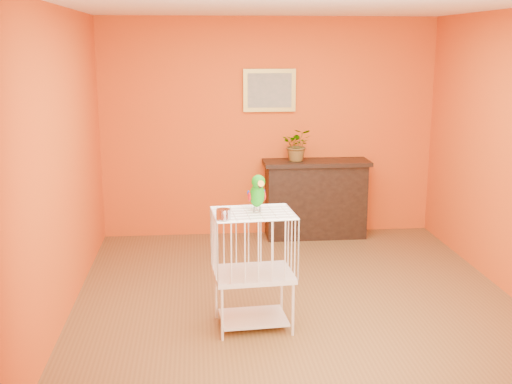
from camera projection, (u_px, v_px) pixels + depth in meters
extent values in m
plane|color=brown|center=(297.00, 303.00, 5.79)|extent=(4.50, 4.50, 0.00)
plane|color=#C74D12|center=(269.00, 128.00, 7.68)|extent=(4.00, 0.00, 4.00)
plane|color=#C74D12|center=(368.00, 239.00, 3.31)|extent=(4.00, 0.00, 4.00)
plane|color=#C74D12|center=(60.00, 165.00, 5.31)|extent=(0.00, 4.50, 4.50)
plane|color=white|center=(301.00, 4.00, 5.20)|extent=(4.50, 4.50, 0.00)
cube|color=black|center=(316.00, 201.00, 7.71)|extent=(1.18, 0.39, 0.89)
cube|color=black|center=(316.00, 163.00, 7.60)|extent=(1.26, 0.45, 0.05)
cube|color=black|center=(318.00, 204.00, 7.54)|extent=(0.83, 0.02, 0.44)
cube|color=#55181A|center=(296.00, 210.00, 7.66)|extent=(0.05, 0.18, 0.28)
cube|color=#2D5329|center=(302.00, 210.00, 7.67)|extent=(0.05, 0.18, 0.28)
cube|color=#55181A|center=(310.00, 210.00, 7.68)|extent=(0.05, 0.18, 0.28)
cube|color=#2D5329|center=(318.00, 210.00, 7.69)|extent=(0.05, 0.18, 0.28)
cube|color=#55181A|center=(326.00, 209.00, 7.69)|extent=(0.05, 0.18, 0.28)
imported|color=#26722D|center=(297.00, 148.00, 7.57)|extent=(0.41, 0.44, 0.30)
cube|color=#AF963E|center=(269.00, 90.00, 7.55)|extent=(0.62, 0.03, 0.50)
cube|color=gray|center=(270.00, 90.00, 7.53)|extent=(0.52, 0.01, 0.40)
cube|color=white|center=(253.00, 317.00, 5.29)|extent=(0.57, 0.45, 0.02)
cube|color=white|center=(253.00, 274.00, 5.21)|extent=(0.67, 0.53, 0.04)
cube|color=white|center=(253.00, 213.00, 5.09)|extent=(0.67, 0.53, 0.01)
cylinder|color=white|center=(222.00, 315.00, 5.01)|extent=(0.02, 0.02, 0.44)
cylinder|color=white|center=(293.00, 310.00, 5.10)|extent=(0.02, 0.02, 0.44)
cylinder|color=white|center=(216.00, 294.00, 5.43)|extent=(0.02, 0.02, 0.44)
cylinder|color=white|center=(282.00, 290.00, 5.52)|extent=(0.02, 0.02, 0.44)
cylinder|color=silver|center=(223.00, 214.00, 4.87)|extent=(0.11, 0.11, 0.08)
cylinder|color=#59544C|center=(254.00, 209.00, 5.11)|extent=(0.01, 0.01, 0.04)
cylinder|color=#59544C|center=(260.00, 209.00, 5.12)|extent=(0.01, 0.01, 0.04)
ellipsoid|color=#178F09|center=(257.00, 195.00, 5.09)|extent=(0.15, 0.19, 0.22)
ellipsoid|color=#178F09|center=(258.00, 182.00, 5.03)|extent=(0.13, 0.13, 0.11)
cone|color=orange|center=(260.00, 184.00, 4.98)|extent=(0.06, 0.08, 0.07)
cone|color=black|center=(260.00, 187.00, 5.00)|extent=(0.03, 0.03, 0.03)
sphere|color=black|center=(254.00, 181.00, 5.00)|extent=(0.02, 0.02, 0.02)
sphere|color=black|center=(264.00, 180.00, 5.02)|extent=(0.02, 0.02, 0.02)
ellipsoid|color=#A50C0C|center=(249.00, 197.00, 5.08)|extent=(0.04, 0.07, 0.08)
ellipsoid|color=navy|center=(264.00, 196.00, 5.12)|extent=(0.04, 0.07, 0.08)
cone|color=#178F09|center=(255.00, 202.00, 5.17)|extent=(0.09, 0.16, 0.12)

